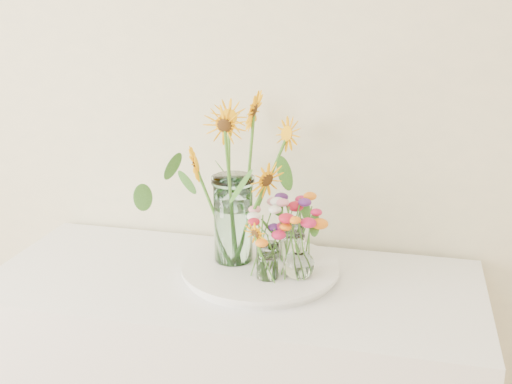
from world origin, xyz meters
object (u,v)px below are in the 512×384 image
Objects in this scene: small_vase_b at (299,256)px; small_vase_c at (291,240)px; tray at (260,271)px; mason_jar at (233,219)px; small_vase_a at (268,262)px.

small_vase_c is at bearing 110.62° from small_vase_b.
small_vase_b is at bearing -69.38° from small_vase_c.
tray is 1.65× the size of mason_jar.
small_vase_c is at bearing 15.40° from mason_jar.
small_vase_b is at bearing 22.12° from small_vase_a.
small_vase_c is at bearing 74.32° from small_vase_a.
small_vase_b reaches higher than small_vase_a.
small_vase_a is (0.12, -0.10, -0.08)m from mason_jar.
tray is 0.17m from mason_jar.
mason_jar is at bearing 165.55° from tray.
small_vase_a is (0.04, -0.08, 0.07)m from tray.
small_vase_c is (0.16, 0.05, -0.07)m from mason_jar.
small_vase_c is (0.04, 0.14, 0.01)m from small_vase_a.
small_vase_a is 0.15m from small_vase_c.
mason_jar is 2.48× the size of small_vase_a.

